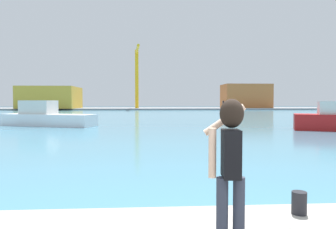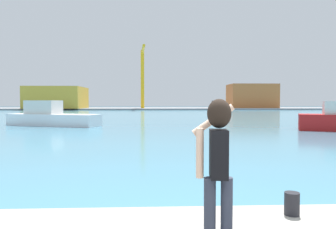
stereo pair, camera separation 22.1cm
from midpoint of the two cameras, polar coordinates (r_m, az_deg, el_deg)
The scene contains 9 objects.
ground_plane at distance 53.11m, azimuth -2.21°, elevation -0.09°, with size 220.00×220.00×0.00m, color #334751.
harbor_water at distance 55.10m, azimuth -2.26°, elevation 0.00°, with size 140.00×100.00×0.02m, color teal.
far_shore_dock at distance 95.07m, azimuth -2.87°, elevation 1.08°, with size 140.00×20.00×0.44m, color gray.
person_photographer at distance 3.77m, azimuth 9.50°, elevation -7.50°, with size 0.53×0.56×1.74m.
harbor_bollard at distance 5.31m, azimuth 21.53°, elevation -14.67°, with size 0.22×0.22×0.34m, color black.
boat_moored at distance 30.84m, azimuth -21.38°, elevation -0.42°, with size 9.07×5.25×2.32m.
warehouse_left at distance 94.58m, azimuth -20.54°, elevation 2.88°, with size 14.84×13.97×6.00m, color gold.
warehouse_right at distance 97.76m, azimuth 13.83°, elevation 3.25°, with size 13.67×8.87×7.06m, color #B26633.
port_crane at distance 89.39m, azimuth -5.72°, elevation 7.71°, with size 1.66×12.41×16.59m.
Camera 1 is at (-1.48, -3.04, 2.19)m, focal length 33.65 mm.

